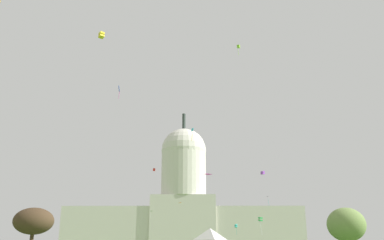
{
  "coord_description": "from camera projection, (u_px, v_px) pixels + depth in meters",
  "views": [
    {
      "loc": [
        1.33,
        -34.51,
        2.78
      ],
      "look_at": [
        0.27,
        71.76,
        35.29
      ],
      "focal_mm": 38.32,
      "sensor_mm": 36.0,
      "label": 1
    }
  ],
  "objects": [
    {
      "name": "kite_green_low",
      "position": [
        260.0,
        219.0,
        100.53
      ],
      "size": [
        1.12,
        1.12,
        4.28
      ],
      "rotation": [
        0.0,
        0.0,
        0.6
      ],
      "color": "green"
    },
    {
      "name": "kite_turquoise_low",
      "position": [
        236.0,
        226.0,
        163.54
      ],
      "size": [
        1.21,
        1.25,
        4.06
      ],
      "rotation": [
        0.0,
        0.0,
        3.55
      ],
      "color": "teal"
    },
    {
      "name": "kite_lime_high",
      "position": [
        238.0,
        47.0,
        112.54
      ],
      "size": [
        0.96,
        0.95,
        3.22
      ],
      "rotation": [
        0.0,
        0.0,
        4.22
      ],
      "color": "#8CD133"
    },
    {
      "name": "tree_east_near",
      "position": [
        346.0,
        225.0,
        94.51
      ],
      "size": [
        12.39,
        12.38,
        11.16
      ],
      "color": "brown",
      "rests_on": "ground_plane"
    },
    {
      "name": "kite_cyan_mid",
      "position": [
        192.0,
        131.0,
        103.47
      ],
      "size": [
        0.68,
        0.72,
        3.4
      ],
      "rotation": [
        0.0,
        0.0,
        1.65
      ],
      "color": "#33BCDB"
    },
    {
      "name": "kite_white_low",
      "position": [
        150.0,
        212.0,
        156.96
      ],
      "size": [
        1.53,
        1.7,
        2.81
      ],
      "rotation": [
        0.0,
        0.0,
        5.32
      ],
      "color": "white"
    },
    {
      "name": "kite_yellow_high",
      "position": [
        102.0,
        35.0,
        80.02
      ],
      "size": [
        1.33,
        1.34,
        1.17
      ],
      "rotation": [
        0.0,
        0.0,
        3.84
      ],
      "color": "yellow"
    },
    {
      "name": "kite_magenta_low",
      "position": [
        207.0,
        175.0,
        73.49
      ],
      "size": [
        1.37,
        0.94,
        0.4
      ],
      "rotation": [
        0.0,
        0.0,
        3.34
      ],
      "color": "#D1339E"
    },
    {
      "name": "tree_west_far",
      "position": [
        34.0,
        221.0,
        100.38
      ],
      "size": [
        10.46,
        8.81,
        11.66
      ],
      "color": "#42301E",
      "rests_on": "ground_plane"
    },
    {
      "name": "kite_blue_high",
      "position": [
        119.0,
        89.0,
        101.13
      ],
      "size": [
        0.58,
        1.07,
        3.45
      ],
      "rotation": [
        0.0,
        0.0,
        4.19
      ],
      "color": "blue"
    },
    {
      "name": "kite_red_mid",
      "position": [
        154.0,
        170.0,
        169.9
      ],
      "size": [
        1.1,
        0.67,
        1.31
      ],
      "rotation": [
        0.0,
        0.0,
        5.17
      ],
      "color": "red"
    },
    {
      "name": "kite_violet_mid",
      "position": [
        263.0,
        173.0,
        109.19
      ],
      "size": [
        1.14,
        1.12,
        0.91
      ],
      "rotation": [
        0.0,
        0.0,
        5.3
      ],
      "color": "purple"
    },
    {
      "name": "kite_black_mid",
      "position": [
        269.0,
        198.0,
        179.32
      ],
      "size": [
        0.72,
        1.32,
        3.96
      ],
      "rotation": [
        0.0,
        0.0,
        1.67
      ],
      "color": "black"
    },
    {
      "name": "kite_orange_low",
      "position": [
        181.0,
        203.0,
        143.07
      ],
      "size": [
        1.28,
        1.27,
        0.34
      ],
      "rotation": [
        0.0,
        0.0,
        2.38
      ],
      "color": "orange"
    },
    {
      "name": "capitol_building",
      "position": [
        183.0,
        209.0,
        207.24
      ],
      "size": [
        117.81,
        23.51,
        70.85
      ],
      "color": "beige",
      "rests_on": "ground_plane"
    }
  ]
}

